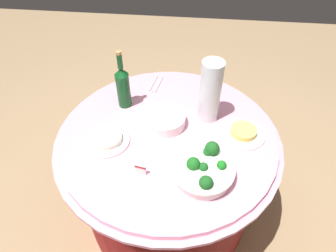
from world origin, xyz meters
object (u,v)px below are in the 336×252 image
(plate_stack, at_px, (165,120))
(decorative_fruit_vase, at_px, (210,93))
(food_plate_noodles, at_px, (243,133))
(wine_bottle, at_px, (123,86))
(broccoli_bowl, at_px, (203,170))
(serving_tongs, at_px, (156,84))
(food_plate_rice, at_px, (107,140))
(label_placard_front, at_px, (141,169))

(plate_stack, bearing_deg, decorative_fruit_vase, -159.33)
(plate_stack, bearing_deg, food_plate_noodles, 175.01)
(plate_stack, distance_m, wine_bottle, 0.29)
(broccoli_bowl, bearing_deg, decorative_fruit_vase, -92.30)
(serving_tongs, xyz_separation_m, food_plate_rice, (0.17, 0.49, 0.01))
(plate_stack, height_order, food_plate_noodles, plate_stack)
(plate_stack, bearing_deg, broccoli_bowl, 123.26)
(broccoli_bowl, xyz_separation_m, label_placard_front, (0.27, 0.02, -0.01))
(wine_bottle, relative_size, decorative_fruit_vase, 0.99)
(serving_tongs, bearing_deg, plate_stack, 105.95)
(serving_tongs, relative_size, food_plate_noodles, 0.76)
(decorative_fruit_vase, xyz_separation_m, serving_tongs, (0.31, -0.25, -0.16))
(plate_stack, distance_m, decorative_fruit_vase, 0.27)
(food_plate_rice, bearing_deg, plate_stack, -150.05)
(decorative_fruit_vase, xyz_separation_m, label_placard_front, (0.29, 0.41, -0.13))
(decorative_fruit_vase, xyz_separation_m, food_plate_rice, (0.49, 0.24, -0.15))
(plate_stack, distance_m, serving_tongs, 0.35)
(broccoli_bowl, xyz_separation_m, wine_bottle, (0.44, -0.44, 0.09))
(broccoli_bowl, bearing_deg, label_placard_front, 3.68)
(broccoli_bowl, height_order, food_plate_noodles, broccoli_bowl)
(broccoli_bowl, distance_m, serving_tongs, 0.71)
(decorative_fruit_vase, relative_size, food_plate_noodles, 1.55)
(decorative_fruit_vase, bearing_deg, serving_tongs, -38.83)
(food_plate_noodles, height_order, label_placard_front, label_placard_front)
(food_plate_rice, relative_size, food_plate_noodles, 1.00)
(plate_stack, relative_size, serving_tongs, 1.25)
(wine_bottle, height_order, decorative_fruit_vase, decorative_fruit_vase)
(food_plate_rice, distance_m, label_placard_front, 0.26)
(broccoli_bowl, xyz_separation_m, decorative_fruit_vase, (-0.02, -0.39, 0.12))
(food_plate_rice, bearing_deg, label_placard_front, 139.22)
(broccoli_bowl, relative_size, label_placard_front, 5.09)
(wine_bottle, height_order, food_plate_noodles, wine_bottle)
(broccoli_bowl, relative_size, wine_bottle, 0.83)
(serving_tongs, height_order, food_plate_noodles, food_plate_noodles)
(wine_bottle, relative_size, food_plate_noodles, 1.53)
(broccoli_bowl, height_order, label_placard_front, broccoli_bowl)
(broccoli_bowl, bearing_deg, wine_bottle, -44.95)
(broccoli_bowl, relative_size, decorative_fruit_vase, 0.82)
(food_plate_noodles, bearing_deg, label_placard_front, 31.71)
(wine_bottle, bearing_deg, decorative_fruit_vase, 173.48)
(food_plate_noodles, bearing_deg, serving_tongs, -36.75)
(decorative_fruit_vase, height_order, food_plate_noodles, decorative_fruit_vase)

